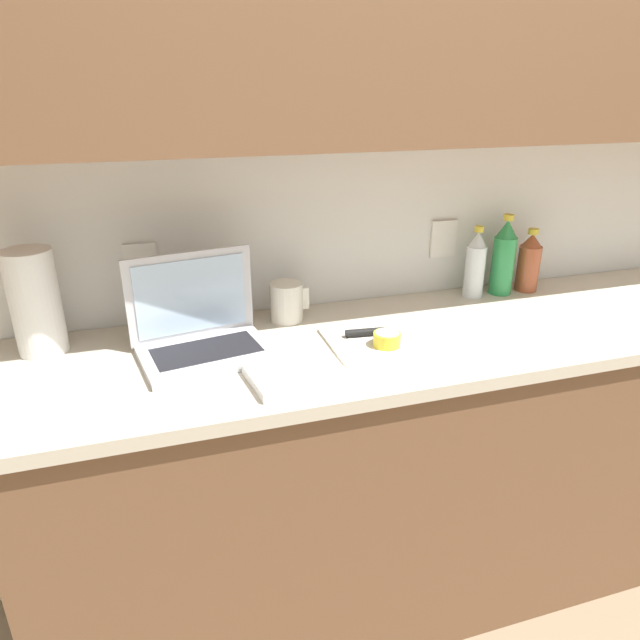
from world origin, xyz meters
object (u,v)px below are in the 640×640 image
(bottle_green_soda, at_px, (529,263))
(measuring_cup, at_px, (287,302))
(laptop, at_px, (200,330))
(bottle_oil_tall, at_px, (504,258))
(cutting_board, at_px, (387,341))
(bottle_water_clear, at_px, (475,265))
(paper_towel_roll, at_px, (35,302))
(knife, at_px, (376,332))
(lemon_half_cut, at_px, (387,339))

(bottle_green_soda, height_order, measuring_cup, bottle_green_soda)
(laptop, bearing_deg, bottle_oil_tall, -0.97)
(cutting_board, relative_size, bottle_water_clear, 1.37)
(paper_towel_roll, bearing_deg, bottle_oil_tall, 1.33)
(bottle_oil_tall, height_order, bottle_water_clear, bottle_oil_tall)
(bottle_green_soda, bearing_deg, cutting_board, -158.10)
(laptop, height_order, knife, laptop)
(paper_towel_roll, bearing_deg, cutting_board, -13.65)
(bottle_green_soda, bearing_deg, lemon_half_cut, -155.84)
(lemon_half_cut, relative_size, bottle_oil_tall, 0.27)
(laptop, relative_size, cutting_board, 1.14)
(laptop, xyz_separation_m, bottle_water_clear, (0.90, 0.15, 0.05))
(bottle_green_soda, bearing_deg, paper_towel_roll, -178.76)
(lemon_half_cut, relative_size, bottle_green_soda, 0.34)
(cutting_board, relative_size, bottle_oil_tall, 1.21)
(lemon_half_cut, xyz_separation_m, paper_towel_roll, (-0.86, 0.25, 0.11))
(bottle_water_clear, bearing_deg, cutting_board, -148.91)
(knife, relative_size, paper_towel_roll, 0.95)
(cutting_board, distance_m, knife, 0.04)
(lemon_half_cut, distance_m, bottle_water_clear, 0.52)
(cutting_board, bearing_deg, measuring_cup, 134.09)
(bottle_green_soda, relative_size, bottle_water_clear, 0.90)
(knife, distance_m, bottle_green_soda, 0.67)
(laptop, distance_m, paper_towel_roll, 0.42)
(bottle_water_clear, height_order, measuring_cup, bottle_water_clear)
(knife, bearing_deg, measuring_cup, 142.60)
(measuring_cup, bearing_deg, knife, -44.01)
(bottle_green_soda, height_order, bottle_water_clear, bottle_water_clear)
(cutting_board, xyz_separation_m, bottle_water_clear, (0.41, 0.25, 0.10))
(bottle_water_clear, bearing_deg, bottle_green_soda, -0.00)
(bottle_oil_tall, distance_m, bottle_water_clear, 0.10)
(bottle_green_soda, relative_size, measuring_cup, 1.82)
(lemon_half_cut, bearing_deg, bottle_water_clear, 33.55)
(knife, distance_m, bottle_water_clear, 0.49)
(cutting_board, bearing_deg, paper_towel_roll, 166.35)
(bottle_water_clear, bearing_deg, lemon_half_cut, -146.45)
(bottle_green_soda, bearing_deg, laptop, -172.16)
(measuring_cup, bearing_deg, bottle_green_soda, 1.15)
(bottle_oil_tall, distance_m, paper_towel_roll, 1.39)
(lemon_half_cut, relative_size, bottle_water_clear, 0.31)
(bottle_green_soda, distance_m, bottle_oil_tall, 0.10)
(measuring_cup, bearing_deg, lemon_half_cut, -52.51)
(bottle_oil_tall, bearing_deg, paper_towel_roll, -178.67)
(bottle_green_soda, bearing_deg, measuring_cup, -178.85)
(cutting_board, height_order, knife, knife)
(laptop, xyz_separation_m, cutting_board, (0.49, -0.10, -0.06))
(laptop, relative_size, bottle_oil_tall, 1.38)
(laptop, distance_m, bottle_green_soda, 1.11)
(knife, distance_m, lemon_half_cut, 0.07)
(bottle_water_clear, bearing_deg, paper_towel_roll, -178.56)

